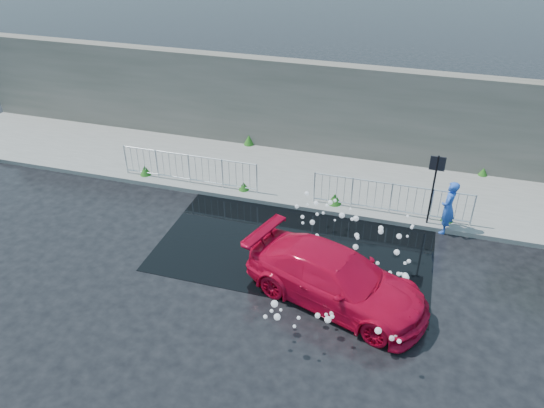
% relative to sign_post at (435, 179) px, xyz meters
% --- Properties ---
extents(ground, '(90.00, 90.00, 0.00)m').
position_rel_sign_post_xyz_m(ground, '(-4.20, -3.10, -1.72)').
color(ground, black).
rests_on(ground, ground).
extents(pavement, '(30.00, 4.00, 0.15)m').
position_rel_sign_post_xyz_m(pavement, '(-4.20, 1.90, -1.65)').
color(pavement, slate).
rests_on(pavement, ground).
extents(curb, '(30.00, 0.25, 0.16)m').
position_rel_sign_post_xyz_m(curb, '(-4.20, -0.10, -1.64)').
color(curb, slate).
rests_on(curb, ground).
extents(retaining_wall, '(30.00, 0.60, 3.50)m').
position_rel_sign_post_xyz_m(retaining_wall, '(-4.20, 4.10, 0.18)').
color(retaining_wall, '#575349').
rests_on(retaining_wall, pavement).
extents(puddle, '(8.00, 5.00, 0.01)m').
position_rel_sign_post_xyz_m(puddle, '(-3.70, -2.10, -1.72)').
color(puddle, black).
rests_on(puddle, ground).
extents(sign_post, '(0.45, 0.06, 2.50)m').
position_rel_sign_post_xyz_m(sign_post, '(0.00, 0.00, 0.00)').
color(sign_post, black).
rests_on(sign_post, ground).
extents(railing_left, '(5.05, 0.05, 1.10)m').
position_rel_sign_post_xyz_m(railing_left, '(-8.20, 0.25, -0.99)').
color(railing_left, silver).
rests_on(railing_left, pavement).
extents(railing_right, '(5.05, 0.05, 1.10)m').
position_rel_sign_post_xyz_m(railing_right, '(-1.20, 0.25, -0.99)').
color(railing_right, silver).
rests_on(railing_right, pavement).
extents(weeds, '(12.17, 3.93, 0.41)m').
position_rel_sign_post_xyz_m(weeds, '(-4.54, 1.44, -1.39)').
color(weeds, '#225216').
rests_on(weeds, pavement).
extents(water_spray, '(3.57, 5.54, 1.06)m').
position_rel_sign_post_xyz_m(water_spray, '(-1.98, -3.17, -1.05)').
color(water_spray, white).
rests_on(water_spray, ground).
extents(red_car, '(5.23, 3.39, 1.41)m').
position_rel_sign_post_xyz_m(red_car, '(-2.13, -4.17, -1.02)').
color(red_car, red).
rests_on(red_car, ground).
extents(person, '(0.56, 0.72, 1.75)m').
position_rel_sign_post_xyz_m(person, '(0.54, -0.10, -0.85)').
color(person, blue).
rests_on(person, ground).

